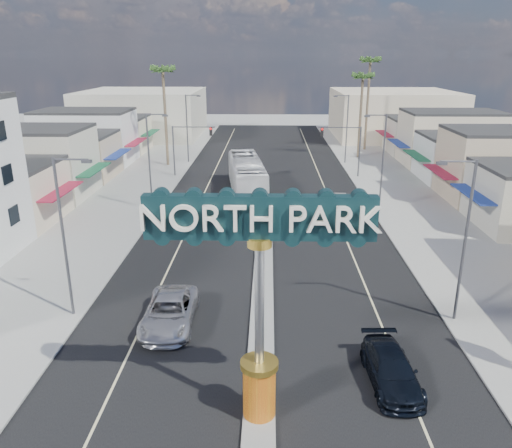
# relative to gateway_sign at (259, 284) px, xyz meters

# --- Properties ---
(ground) EXTENTS (160.00, 160.00, 0.00)m
(ground) POSITION_rel_gateway_sign_xyz_m (0.00, 28.02, -5.93)
(ground) COLOR gray
(ground) RESTS_ON ground
(road) EXTENTS (20.00, 120.00, 0.01)m
(road) POSITION_rel_gateway_sign_xyz_m (0.00, 28.02, -5.92)
(road) COLOR black
(road) RESTS_ON ground
(median_island) EXTENTS (1.30, 30.00, 0.16)m
(median_island) POSITION_rel_gateway_sign_xyz_m (0.00, 12.02, -5.85)
(median_island) COLOR gray
(median_island) RESTS_ON ground
(sidewalk_left) EXTENTS (8.00, 120.00, 0.12)m
(sidewalk_left) POSITION_rel_gateway_sign_xyz_m (-14.00, 28.02, -5.87)
(sidewalk_left) COLOR gray
(sidewalk_left) RESTS_ON ground
(sidewalk_right) EXTENTS (8.00, 120.00, 0.12)m
(sidewalk_right) POSITION_rel_gateway_sign_xyz_m (14.00, 28.02, -5.87)
(sidewalk_right) COLOR gray
(sidewalk_right) RESTS_ON ground
(storefront_row_left) EXTENTS (12.00, 42.00, 6.00)m
(storefront_row_left) POSITION_rel_gateway_sign_xyz_m (-24.00, 41.02, -2.93)
(storefront_row_left) COLOR beige
(storefront_row_left) RESTS_ON ground
(storefront_row_right) EXTENTS (12.00, 42.00, 6.00)m
(storefront_row_right) POSITION_rel_gateway_sign_xyz_m (24.00, 41.02, -2.93)
(storefront_row_right) COLOR #B7B29E
(storefront_row_right) RESTS_ON ground
(backdrop_far_left) EXTENTS (20.00, 20.00, 8.00)m
(backdrop_far_left) POSITION_rel_gateway_sign_xyz_m (-22.00, 73.02, -1.93)
(backdrop_far_left) COLOR #B7B29E
(backdrop_far_left) RESTS_ON ground
(backdrop_far_right) EXTENTS (20.00, 20.00, 8.00)m
(backdrop_far_right) POSITION_rel_gateway_sign_xyz_m (22.00, 73.02, -1.93)
(backdrop_far_right) COLOR beige
(backdrop_far_right) RESTS_ON ground
(gateway_sign) EXTENTS (8.20, 1.50, 9.15)m
(gateway_sign) POSITION_rel_gateway_sign_xyz_m (0.00, 0.00, 0.00)
(gateway_sign) COLOR red
(gateway_sign) RESTS_ON median_island
(traffic_signal_left) EXTENTS (5.09, 0.45, 6.00)m
(traffic_signal_left) POSITION_rel_gateway_sign_xyz_m (-9.18, 42.02, -1.65)
(traffic_signal_left) COLOR #47474C
(traffic_signal_left) RESTS_ON ground
(traffic_signal_right) EXTENTS (5.09, 0.45, 6.00)m
(traffic_signal_right) POSITION_rel_gateway_sign_xyz_m (9.18, 42.02, -1.65)
(traffic_signal_right) COLOR #47474C
(traffic_signal_right) RESTS_ON ground
(streetlight_l_near) EXTENTS (2.03, 0.22, 9.00)m
(streetlight_l_near) POSITION_rel_gateway_sign_xyz_m (-10.43, 8.02, -0.86)
(streetlight_l_near) COLOR #47474C
(streetlight_l_near) RESTS_ON ground
(streetlight_l_mid) EXTENTS (2.03, 0.22, 9.00)m
(streetlight_l_mid) POSITION_rel_gateway_sign_xyz_m (-10.43, 28.02, -0.86)
(streetlight_l_mid) COLOR #47474C
(streetlight_l_mid) RESTS_ON ground
(streetlight_l_far) EXTENTS (2.03, 0.22, 9.00)m
(streetlight_l_far) POSITION_rel_gateway_sign_xyz_m (-10.43, 50.02, -0.86)
(streetlight_l_far) COLOR #47474C
(streetlight_l_far) RESTS_ON ground
(streetlight_r_near) EXTENTS (2.03, 0.22, 9.00)m
(streetlight_r_near) POSITION_rel_gateway_sign_xyz_m (10.43, 8.02, -0.86)
(streetlight_r_near) COLOR #47474C
(streetlight_r_near) RESTS_ON ground
(streetlight_r_mid) EXTENTS (2.03, 0.22, 9.00)m
(streetlight_r_mid) POSITION_rel_gateway_sign_xyz_m (10.43, 28.02, -0.86)
(streetlight_r_mid) COLOR #47474C
(streetlight_r_mid) RESTS_ON ground
(streetlight_r_far) EXTENTS (2.03, 0.22, 9.00)m
(streetlight_r_far) POSITION_rel_gateway_sign_xyz_m (10.43, 50.02, -0.86)
(streetlight_r_far) COLOR #47474C
(streetlight_r_far) RESTS_ON ground
(palm_left_far) EXTENTS (2.60, 2.60, 13.10)m
(palm_left_far) POSITION_rel_gateway_sign_xyz_m (-13.00, 48.02, 5.57)
(palm_left_far) COLOR brown
(palm_left_far) RESTS_ON ground
(palm_right_mid) EXTENTS (2.60, 2.60, 12.10)m
(palm_right_mid) POSITION_rel_gateway_sign_xyz_m (13.00, 54.02, 4.67)
(palm_right_mid) COLOR brown
(palm_right_mid) RESTS_ON ground
(palm_right_far) EXTENTS (2.60, 2.60, 14.10)m
(palm_right_far) POSITION_rel_gateway_sign_xyz_m (15.00, 60.02, 6.46)
(palm_right_far) COLOR brown
(palm_right_far) RESTS_ON ground
(suv_left) EXTENTS (2.76, 5.80, 1.60)m
(suv_left) POSITION_rel_gateway_sign_xyz_m (-4.97, 7.12, -5.13)
(suv_left) COLOR #B6B5BA
(suv_left) RESTS_ON ground
(suv_right) EXTENTS (2.22, 5.00, 1.42)m
(suv_right) POSITION_rel_gateway_sign_xyz_m (5.80, 2.35, -5.22)
(suv_right) COLOR black
(suv_right) RESTS_ON ground
(car_parked_right) EXTENTS (1.97, 4.99, 1.62)m
(car_parked_right) POSITION_rel_gateway_sign_xyz_m (6.69, 27.94, -5.12)
(car_parked_right) COLOR silver
(car_parked_right) RESTS_ON ground
(city_bus) EXTENTS (4.82, 13.67, 3.73)m
(city_bus) POSITION_rel_gateway_sign_xyz_m (-2.00, 34.75, -4.06)
(city_bus) COLOR white
(city_bus) RESTS_ON ground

